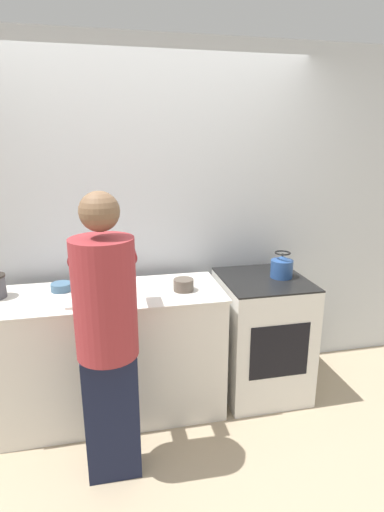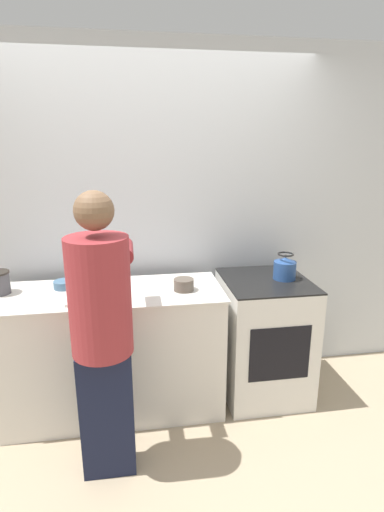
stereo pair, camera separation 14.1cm
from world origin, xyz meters
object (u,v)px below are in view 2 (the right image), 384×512
at_px(person, 102,330).
at_px(kettle, 285,268).
at_px(knife, 102,294).
at_px(bowl_prep, 184,285).
at_px(cutting_board, 97,297).
at_px(oven, 263,336).

bearing_deg(person, kettle, 25.25).
xyz_separation_m(knife, bowl_prep, (0.54, 0.05, 0.02)).
xyz_separation_m(cutting_board, knife, (0.03, 0.01, 0.01)).
bearing_deg(person, bowl_prep, 44.34).
bearing_deg(bowl_prep, kettle, 7.17).
xyz_separation_m(person, bowl_prep, (0.52, 0.51, 0.05)).
bearing_deg(person, oven, 27.87).
relative_size(person, cutting_board, 4.46).
bearing_deg(cutting_board, oven, 7.43).
height_order(knife, kettle, kettle).
bearing_deg(knife, person, -78.64).
height_order(cutting_board, kettle, kettle).
xyz_separation_m(cutting_board, kettle, (1.33, 0.15, 0.08)).
relative_size(oven, bowl_prep, 6.63).
bearing_deg(cutting_board, person, -82.67).
relative_size(person, bowl_prep, 12.00).
bearing_deg(knife, kettle, 14.67).
bearing_deg(knife, cutting_board, -151.74).
bearing_deg(bowl_prep, oven, 8.85).
distance_m(cutting_board, bowl_prep, 0.58).
bearing_deg(bowl_prep, person, -135.66).
bearing_deg(bowl_prep, knife, -175.02).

